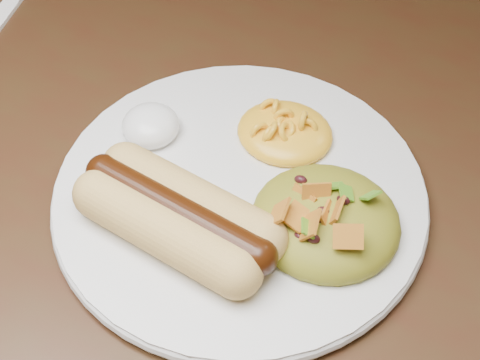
% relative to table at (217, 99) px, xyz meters
% --- Properties ---
extents(table, '(1.60, 0.90, 0.75)m').
position_rel_table_xyz_m(table, '(0.00, 0.00, 0.00)').
color(table, '#36190E').
rests_on(table, floor).
extents(plate, '(0.34, 0.34, 0.01)m').
position_rel_table_xyz_m(plate, '(0.11, -0.17, 0.10)').
color(plate, white).
rests_on(plate, table).
extents(hotdog, '(0.13, 0.08, 0.03)m').
position_rel_table_xyz_m(hotdog, '(0.08, -0.22, 0.12)').
color(hotdog, '#F6CC5F').
rests_on(hotdog, plate).
extents(mac_and_cheese, '(0.08, 0.08, 0.03)m').
position_rel_table_xyz_m(mac_and_cheese, '(0.11, -0.11, 0.12)').
color(mac_and_cheese, yellow).
rests_on(mac_and_cheese, plate).
extents(sour_cream, '(0.05, 0.05, 0.03)m').
position_rel_table_xyz_m(sour_cream, '(0.02, -0.15, 0.12)').
color(sour_cream, white).
rests_on(sour_cream, plate).
extents(taco_salad, '(0.10, 0.09, 0.04)m').
position_rel_table_xyz_m(taco_salad, '(0.17, -0.18, 0.12)').
color(taco_salad, '#A57117').
rests_on(taco_salad, plate).
extents(fork, '(0.05, 0.15, 0.00)m').
position_rel_table_xyz_m(fork, '(-0.17, -0.07, 0.09)').
color(fork, white).
rests_on(fork, table).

